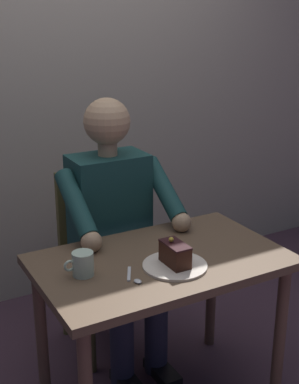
% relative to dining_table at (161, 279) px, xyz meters
% --- Properties ---
extents(cafe_rear_panel, '(6.40, 0.12, 3.00)m').
position_rel_dining_table_xyz_m(cafe_rear_panel, '(0.00, -1.26, 0.90)').
color(cafe_rear_panel, '#A7A08F').
rests_on(cafe_rear_panel, ground).
extents(dining_table, '(1.01, 0.62, 0.70)m').
position_rel_dining_table_xyz_m(dining_table, '(0.00, 0.00, 0.00)').
color(dining_table, brown).
rests_on(dining_table, ground).
extents(chair, '(0.42, 0.42, 0.90)m').
position_rel_dining_table_xyz_m(chair, '(0.00, -0.59, -0.11)').
color(chair, brown).
rests_on(chair, ground).
extents(seated_person, '(0.53, 0.58, 1.28)m').
position_rel_dining_table_xyz_m(seated_person, '(0.00, -0.42, 0.07)').
color(seated_person, '#183E3D').
rests_on(seated_person, ground).
extents(dessert_plate, '(0.25, 0.25, 0.01)m').
position_rel_dining_table_xyz_m(dessert_plate, '(-0.01, 0.10, 0.10)').
color(dessert_plate, silver).
rests_on(dessert_plate, dining_table).
extents(cake_slice, '(0.07, 0.14, 0.11)m').
position_rel_dining_table_xyz_m(cake_slice, '(-0.01, 0.10, 0.15)').
color(cake_slice, '#331910').
rests_on(cake_slice, dessert_plate).
extents(coffee_cup, '(0.12, 0.08, 0.09)m').
position_rel_dining_table_xyz_m(coffee_cup, '(0.33, -0.01, 0.15)').
color(coffee_cup, '#B5CFB7').
rests_on(coffee_cup, dining_table).
extents(dessert_spoon, '(0.06, 0.14, 0.01)m').
position_rel_dining_table_xyz_m(dessert_spoon, '(0.18, 0.10, 0.10)').
color(dessert_spoon, silver).
rests_on(dessert_spoon, dining_table).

